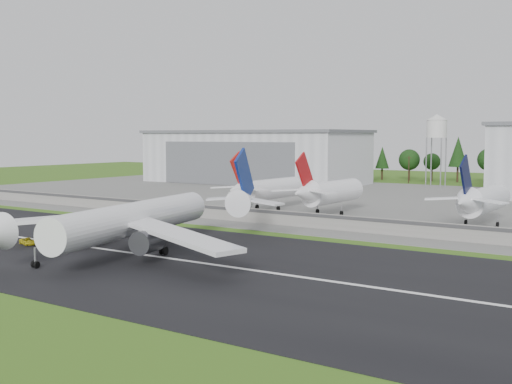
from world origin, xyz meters
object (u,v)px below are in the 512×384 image
Objects in this scene: ground_vehicle at (28,241)px; parked_jet_navy at (480,200)px; main_airliner at (132,227)px; parked_jet_red_b at (327,192)px; parked_jet_red_a at (265,189)px.

parked_jet_navy is (64.55, 71.25, 5.55)m from ground_vehicle.
main_airliner is 67.07m from parked_jet_red_b.
ground_vehicle is at bearing -109.99° from parked_jet_red_b.
parked_jet_navy is at bearing -25.18° from ground_vehicle.
parked_jet_navy is (57.83, 0.02, 0.12)m from parked_jet_red_a.
main_airliner is at bearing -121.67° from parked_jet_navy.
main_airliner is at bearing -92.31° from parked_jet_red_b.
ground_vehicle is 0.14× the size of parked_jet_red_a.
ground_vehicle is 0.14× the size of parked_jet_red_b.
main_airliner reaches higher than ground_vehicle.
parked_jet_navy is at bearing 0.00° from parked_jet_red_b.
ground_vehicle is at bearing -2.25° from main_airliner.
main_airliner reaches higher than parked_jet_red_a.
parked_jet_red_a is 57.83m from parked_jet_navy.
parked_jet_red_b is at bearing -104.93° from main_airliner.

